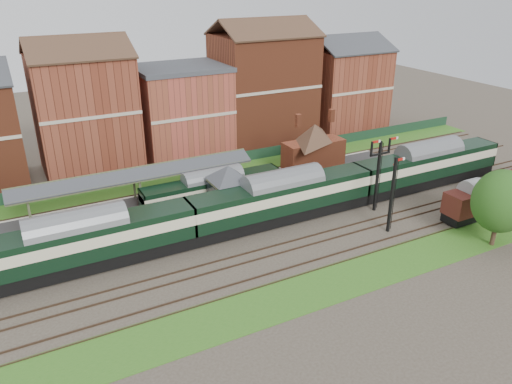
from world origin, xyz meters
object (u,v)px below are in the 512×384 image
goods_van_a (470,203)px  semaphore_bracket (378,171)px  signal_box (229,191)px  dmu_train (283,197)px  platform_railcar (213,189)px

goods_van_a → semaphore_bracket: bearing=138.0°
signal_box → dmu_train: 5.69m
semaphore_bracket → platform_railcar: (-15.46, 9.00, -2.44)m
dmu_train → goods_van_a: size_ratio=10.48×
platform_railcar → semaphore_bracket: bearing=-30.2°
goods_van_a → platform_railcar: bearing=145.6°
signal_box → semaphore_bracket: bearing=-20.9°
semaphore_bracket → platform_railcar: size_ratio=0.51×
semaphore_bracket → signal_box: bearing=159.1°
semaphore_bracket → goods_van_a: semaphore_bracket is taller
platform_railcar → goods_van_a: 27.46m
platform_railcar → dmu_train: bearing=-52.1°
signal_box → dmu_train: size_ratio=0.10×
semaphore_bracket → platform_railcar: semaphore_bracket is taller
dmu_train → goods_van_a: dmu_train is taller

